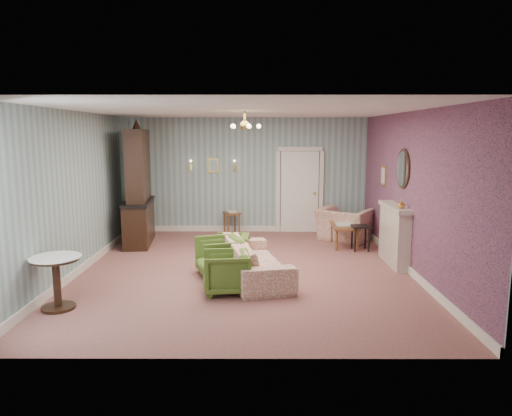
{
  "coord_description": "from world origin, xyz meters",
  "views": [
    {
      "loc": [
        0.22,
        -8.48,
        2.51
      ],
      "look_at": [
        0.2,
        0.4,
        1.1
      ],
      "focal_mm": 33.13,
      "sensor_mm": 36.0,
      "label": 1
    }
  ],
  "objects_px": {
    "side_table_black": "(360,238)",
    "pedestal_table": "(57,283)",
    "coffee_table": "(344,235)",
    "fireplace": "(394,235)",
    "olive_chair_c": "(231,248)",
    "sofa_chintz": "(255,253)",
    "olive_chair_b": "(220,255)",
    "olive_chair_a": "(226,270)",
    "dresser": "(138,184)",
    "wingback_chair": "(345,219)"
  },
  "relations": [
    {
      "from": "olive_chair_a",
      "to": "pedestal_table",
      "type": "bearing_deg",
      "value": -79.45
    },
    {
      "from": "sofa_chintz",
      "to": "olive_chair_c",
      "type": "bearing_deg",
      "value": 16.84
    },
    {
      "from": "olive_chair_c",
      "to": "dresser",
      "type": "xyz_separation_m",
      "value": [
        -2.21,
        1.8,
        1.04
      ]
    },
    {
      "from": "sofa_chintz",
      "to": "dresser",
      "type": "bearing_deg",
      "value": 33.01
    },
    {
      "from": "olive_chair_a",
      "to": "wingback_chair",
      "type": "height_order",
      "value": "wingback_chair"
    },
    {
      "from": "sofa_chintz",
      "to": "pedestal_table",
      "type": "height_order",
      "value": "sofa_chintz"
    },
    {
      "from": "olive_chair_c",
      "to": "side_table_black",
      "type": "bearing_deg",
      "value": 115.4
    },
    {
      "from": "fireplace",
      "to": "side_table_black",
      "type": "bearing_deg",
      "value": 111.5
    },
    {
      "from": "fireplace",
      "to": "pedestal_table",
      "type": "relative_size",
      "value": 1.79
    },
    {
      "from": "coffee_table",
      "to": "pedestal_table",
      "type": "height_order",
      "value": "pedestal_table"
    },
    {
      "from": "olive_chair_c",
      "to": "pedestal_table",
      "type": "distance_m",
      "value": 3.31
    },
    {
      "from": "wingback_chair",
      "to": "side_table_black",
      "type": "height_order",
      "value": "wingback_chair"
    },
    {
      "from": "coffee_table",
      "to": "side_table_black",
      "type": "xyz_separation_m",
      "value": [
        0.28,
        -0.4,
        0.02
      ]
    },
    {
      "from": "olive_chair_c",
      "to": "coffee_table",
      "type": "distance_m",
      "value": 2.88
    },
    {
      "from": "coffee_table",
      "to": "pedestal_table",
      "type": "relative_size",
      "value": 1.27
    },
    {
      "from": "coffee_table",
      "to": "olive_chair_a",
      "type": "bearing_deg",
      "value": -128.15
    },
    {
      "from": "sofa_chintz",
      "to": "wingback_chair",
      "type": "bearing_deg",
      "value": -48.03
    },
    {
      "from": "olive_chair_b",
      "to": "dresser",
      "type": "xyz_separation_m",
      "value": [
        -2.03,
        2.47,
        0.99
      ]
    },
    {
      "from": "fireplace",
      "to": "pedestal_table",
      "type": "distance_m",
      "value": 6.0
    },
    {
      "from": "pedestal_table",
      "to": "olive_chair_a",
      "type": "bearing_deg",
      "value": 16.97
    },
    {
      "from": "wingback_chair",
      "to": "olive_chair_c",
      "type": "bearing_deg",
      "value": 73.93
    },
    {
      "from": "wingback_chair",
      "to": "coffee_table",
      "type": "bearing_deg",
      "value": 112.71
    },
    {
      "from": "olive_chair_c",
      "to": "fireplace",
      "type": "height_order",
      "value": "fireplace"
    },
    {
      "from": "olive_chair_a",
      "to": "olive_chair_b",
      "type": "relative_size",
      "value": 0.96
    },
    {
      "from": "olive_chair_a",
      "to": "fireplace",
      "type": "height_order",
      "value": "fireplace"
    },
    {
      "from": "olive_chair_c",
      "to": "sofa_chintz",
      "type": "distance_m",
      "value": 0.93
    },
    {
      "from": "olive_chair_a",
      "to": "side_table_black",
      "type": "distance_m",
      "value": 3.83
    },
    {
      "from": "dresser",
      "to": "sofa_chintz",
      "type": "bearing_deg",
      "value": -50.65
    },
    {
      "from": "side_table_black",
      "to": "pedestal_table",
      "type": "xyz_separation_m",
      "value": [
        -5.1,
        -3.43,
        0.12
      ]
    },
    {
      "from": "dresser",
      "to": "fireplace",
      "type": "height_order",
      "value": "dresser"
    },
    {
      "from": "fireplace",
      "to": "pedestal_table",
      "type": "xyz_separation_m",
      "value": [
        -5.51,
        -2.38,
        -0.19
      ]
    },
    {
      "from": "sofa_chintz",
      "to": "coffee_table",
      "type": "height_order",
      "value": "sofa_chintz"
    },
    {
      "from": "dresser",
      "to": "pedestal_table",
      "type": "distance_m",
      "value": 4.22
    },
    {
      "from": "sofa_chintz",
      "to": "fireplace",
      "type": "relative_size",
      "value": 1.62
    },
    {
      "from": "olive_chair_b",
      "to": "olive_chair_c",
      "type": "height_order",
      "value": "olive_chair_b"
    },
    {
      "from": "olive_chair_a",
      "to": "coffee_table",
      "type": "height_order",
      "value": "olive_chair_a"
    },
    {
      "from": "side_table_black",
      "to": "pedestal_table",
      "type": "height_order",
      "value": "pedestal_table"
    },
    {
      "from": "sofa_chintz",
      "to": "pedestal_table",
      "type": "relative_size",
      "value": 2.89
    },
    {
      "from": "olive_chair_c",
      "to": "olive_chair_b",
      "type": "bearing_deg",
      "value": -11.54
    },
    {
      "from": "olive_chair_c",
      "to": "coffee_table",
      "type": "height_order",
      "value": "olive_chair_c"
    },
    {
      "from": "side_table_black",
      "to": "wingback_chair",
      "type": "bearing_deg",
      "value": 98.23
    },
    {
      "from": "olive_chair_a",
      "to": "side_table_black",
      "type": "bearing_deg",
      "value": 128.42
    },
    {
      "from": "olive_chair_a",
      "to": "fireplace",
      "type": "bearing_deg",
      "value": 111.36
    },
    {
      "from": "olive_chair_b",
      "to": "dresser",
      "type": "height_order",
      "value": "dresser"
    },
    {
      "from": "olive_chair_a",
      "to": "coffee_table",
      "type": "xyz_separation_m",
      "value": [
        2.44,
        3.1,
        -0.11
      ]
    },
    {
      "from": "fireplace",
      "to": "side_table_black",
      "type": "xyz_separation_m",
      "value": [
        -0.41,
        1.05,
        -0.3
      ]
    },
    {
      "from": "olive_chair_b",
      "to": "pedestal_table",
      "type": "height_order",
      "value": "pedestal_table"
    },
    {
      "from": "dresser",
      "to": "fireplace",
      "type": "distance_m",
      "value": 5.67
    },
    {
      "from": "olive_chair_b",
      "to": "fireplace",
      "type": "xyz_separation_m",
      "value": [
        3.3,
        0.75,
        0.2
      ]
    },
    {
      "from": "sofa_chintz",
      "to": "coffee_table",
      "type": "xyz_separation_m",
      "value": [
        1.99,
        2.33,
        -0.19
      ]
    }
  ]
}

